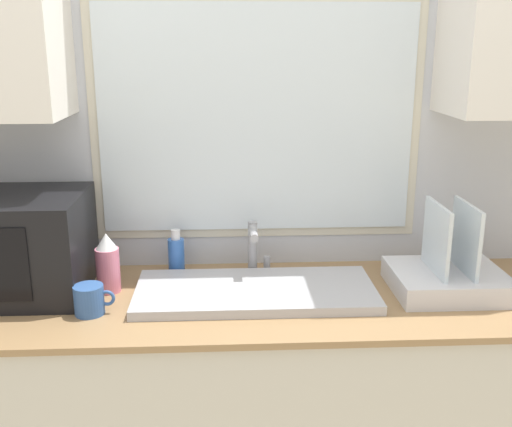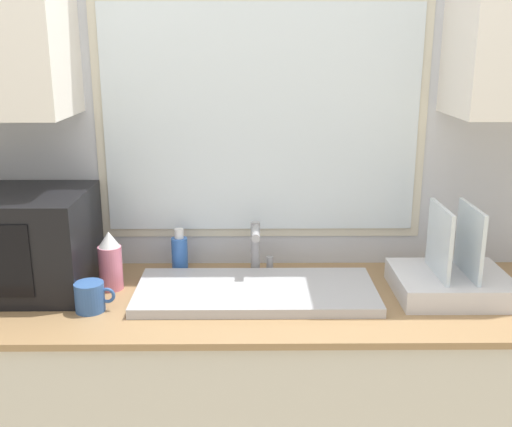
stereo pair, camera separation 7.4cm
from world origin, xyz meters
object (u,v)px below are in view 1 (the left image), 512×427
at_px(microwave, 9,245).
at_px(mug_near_sink, 90,300).
at_px(faucet, 254,245).
at_px(spray_bottle, 108,264).
at_px(soap_bottle, 176,254).
at_px(dish_rack, 448,275).

relative_size(microwave, mug_near_sink, 3.93).
bearing_deg(mug_near_sink, microwave, 147.19).
xyz_separation_m(faucet, spray_bottle, (-0.47, -0.11, -0.02)).
height_order(microwave, mug_near_sink, microwave).
bearing_deg(mug_near_sink, soap_bottle, 54.13).
relative_size(spray_bottle, soap_bottle, 1.24).
height_order(microwave, dish_rack, microwave).
bearing_deg(spray_bottle, faucet, 13.55).
xyz_separation_m(dish_rack, mug_near_sink, (-1.11, -0.11, -0.01)).
distance_m(dish_rack, mug_near_sink, 1.11).
height_order(dish_rack, soap_bottle, dish_rack).
xyz_separation_m(faucet, mug_near_sink, (-0.50, -0.28, -0.06)).
distance_m(dish_rack, spray_bottle, 1.09).
height_order(spray_bottle, mug_near_sink, spray_bottle).
height_order(soap_bottle, mug_near_sink, soap_bottle).
xyz_separation_m(dish_rack, spray_bottle, (-1.08, 0.06, 0.04)).
xyz_separation_m(spray_bottle, mug_near_sink, (-0.02, -0.17, -0.05)).
distance_m(spray_bottle, mug_near_sink, 0.18).
bearing_deg(mug_near_sink, spray_bottle, 81.59).
distance_m(spray_bottle, soap_bottle, 0.26).
xyz_separation_m(microwave, soap_bottle, (0.51, 0.14, -0.09)).
distance_m(faucet, mug_near_sink, 0.58).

